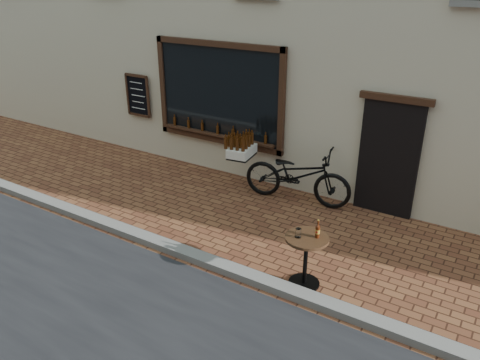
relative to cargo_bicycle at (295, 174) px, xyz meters
The scene contains 4 objects.
ground 3.06m from the cargo_bicycle, 94.48° to the right, with size 90.00×90.00×0.00m, color #5C301D.
kerb 2.86m from the cargo_bicycle, 94.80° to the right, with size 90.00×0.25×0.12m, color slate.
cargo_bicycle is the anchor object (origin of this frame).
bistro_table 2.80m from the cargo_bicycle, 60.94° to the right, with size 0.64×0.64×1.10m.
Camera 1 is at (3.83, -4.87, 4.31)m, focal length 35.00 mm.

